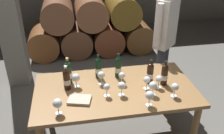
{
  "coord_description": "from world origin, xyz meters",
  "views": [
    {
      "loc": [
        -0.42,
        -2.16,
        2.24
      ],
      "look_at": [
        0.0,
        0.2,
        0.91
      ],
      "focal_mm": 39.82,
      "sensor_mm": 36.0,
      "label": 1
    }
  ],
  "objects_px": {
    "wine_glass_2": "(150,96)",
    "wine_glass_5": "(147,80)",
    "wine_bottle_4": "(150,73)",
    "wine_glass_3": "(76,78)",
    "wine_bottle_0": "(68,72)",
    "wine_bottle_2": "(165,74)",
    "wine_bottle_5": "(118,67)",
    "wine_glass_10": "(175,87)",
    "wine_glass_0": "(122,76)",
    "wine_glass_8": "(101,75)",
    "dining_table": "(115,95)",
    "wine_glass_4": "(153,86)",
    "wine_glass_6": "(107,88)",
    "wine_glass_7": "(58,104)",
    "wine_glass_9": "(159,79)",
    "wine_bottle_1": "(67,79)",
    "wine_glass_1": "(122,86)",
    "wine_bottle_3": "(98,68)",
    "sommelier_presenting": "(165,33)",
    "tasting_notebook": "(80,100)"
  },
  "relations": [
    {
      "from": "dining_table",
      "to": "wine_glass_6",
      "type": "relative_size",
      "value": 11.89
    },
    {
      "from": "wine_bottle_3",
      "to": "wine_glass_4",
      "type": "bearing_deg",
      "value": -41.98
    },
    {
      "from": "wine_bottle_1",
      "to": "wine_bottle_3",
      "type": "bearing_deg",
      "value": 26.38
    },
    {
      "from": "wine_glass_1",
      "to": "wine_bottle_4",
      "type": "bearing_deg",
      "value": 27.11
    },
    {
      "from": "wine_glass_0",
      "to": "sommelier_presenting",
      "type": "relative_size",
      "value": 0.08
    },
    {
      "from": "wine_glass_0",
      "to": "wine_glass_8",
      "type": "height_order",
      "value": "wine_glass_8"
    },
    {
      "from": "wine_bottle_0",
      "to": "wine_bottle_2",
      "type": "xyz_separation_m",
      "value": [
        1.01,
        -0.2,
        -0.01
      ]
    },
    {
      "from": "wine_glass_2",
      "to": "wine_glass_8",
      "type": "distance_m",
      "value": 0.6
    },
    {
      "from": "wine_bottle_3",
      "to": "tasting_notebook",
      "type": "height_order",
      "value": "wine_bottle_3"
    },
    {
      "from": "wine_bottle_0",
      "to": "wine_bottle_2",
      "type": "bearing_deg",
      "value": -11.3
    },
    {
      "from": "wine_glass_5",
      "to": "wine_glass_8",
      "type": "distance_m",
      "value": 0.49
    },
    {
      "from": "wine_bottle_0",
      "to": "wine_bottle_5",
      "type": "distance_m",
      "value": 0.56
    },
    {
      "from": "wine_glass_7",
      "to": "wine_glass_9",
      "type": "relative_size",
      "value": 1.11
    },
    {
      "from": "wine_glass_1",
      "to": "wine_glass_10",
      "type": "height_order",
      "value": "wine_glass_1"
    },
    {
      "from": "wine_glass_6",
      "to": "wine_glass_7",
      "type": "height_order",
      "value": "wine_glass_7"
    },
    {
      "from": "dining_table",
      "to": "wine_glass_3",
      "type": "bearing_deg",
      "value": 165.95
    },
    {
      "from": "wine_glass_3",
      "to": "wine_bottle_2",
      "type": "bearing_deg",
      "value": -6.68
    },
    {
      "from": "wine_bottle_4",
      "to": "wine_glass_3",
      "type": "height_order",
      "value": "wine_bottle_4"
    },
    {
      "from": "dining_table",
      "to": "wine_glass_4",
      "type": "height_order",
      "value": "wine_glass_4"
    },
    {
      "from": "wine_glass_3",
      "to": "wine_bottle_4",
      "type": "bearing_deg",
      "value": -3.73
    },
    {
      "from": "wine_bottle_2",
      "to": "wine_glass_3",
      "type": "distance_m",
      "value": 0.94
    },
    {
      "from": "wine_glass_6",
      "to": "sommelier_presenting",
      "type": "bearing_deg",
      "value": 43.32
    },
    {
      "from": "wine_glass_3",
      "to": "wine_glass_6",
      "type": "bearing_deg",
      "value": -37.14
    },
    {
      "from": "wine_glass_9",
      "to": "wine_glass_2",
      "type": "bearing_deg",
      "value": -124.73
    },
    {
      "from": "wine_bottle_1",
      "to": "wine_glass_3",
      "type": "height_order",
      "value": "wine_bottle_1"
    },
    {
      "from": "wine_glass_3",
      "to": "sommelier_presenting",
      "type": "height_order",
      "value": "sommelier_presenting"
    },
    {
      "from": "wine_glass_8",
      "to": "wine_glass_9",
      "type": "distance_m",
      "value": 0.61
    },
    {
      "from": "wine_glass_5",
      "to": "wine_bottle_3",
      "type": "bearing_deg",
      "value": 145.34
    },
    {
      "from": "wine_glass_9",
      "to": "wine_glass_10",
      "type": "relative_size",
      "value": 0.96
    },
    {
      "from": "wine_glass_9",
      "to": "wine_glass_10",
      "type": "distance_m",
      "value": 0.2
    },
    {
      "from": "wine_glass_2",
      "to": "wine_glass_10",
      "type": "height_order",
      "value": "wine_glass_2"
    },
    {
      "from": "wine_bottle_4",
      "to": "wine_glass_7",
      "type": "bearing_deg",
      "value": -159.62
    },
    {
      "from": "wine_bottle_5",
      "to": "wine_glass_0",
      "type": "relative_size",
      "value": 2.02
    },
    {
      "from": "wine_bottle_3",
      "to": "wine_glass_3",
      "type": "bearing_deg",
      "value": -148.73
    },
    {
      "from": "wine_glass_5",
      "to": "sommelier_presenting",
      "type": "bearing_deg",
      "value": 58.93
    },
    {
      "from": "dining_table",
      "to": "wine_bottle_4",
      "type": "xyz_separation_m",
      "value": [
        0.39,
        0.05,
        0.21
      ]
    },
    {
      "from": "wine_bottle_0",
      "to": "wine_bottle_5",
      "type": "height_order",
      "value": "wine_bottle_0"
    },
    {
      "from": "tasting_notebook",
      "to": "wine_glass_10",
      "type": "bearing_deg",
      "value": 9.79
    },
    {
      "from": "wine_glass_5",
      "to": "wine_glass_9",
      "type": "bearing_deg",
      "value": -1.46
    },
    {
      "from": "wine_glass_6",
      "to": "wine_bottle_0",
      "type": "bearing_deg",
      "value": 139.45
    },
    {
      "from": "wine_bottle_5",
      "to": "wine_glass_1",
      "type": "height_order",
      "value": "wine_bottle_5"
    },
    {
      "from": "wine_bottle_3",
      "to": "wine_glass_2",
      "type": "height_order",
      "value": "wine_bottle_3"
    },
    {
      "from": "wine_glass_10",
      "to": "wine_glass_8",
      "type": "bearing_deg",
      "value": 152.58
    },
    {
      "from": "wine_glass_7",
      "to": "wine_bottle_2",
      "type": "bearing_deg",
      "value": 15.26
    },
    {
      "from": "wine_glass_0",
      "to": "wine_glass_6",
      "type": "height_order",
      "value": "wine_glass_0"
    },
    {
      "from": "wine_glass_6",
      "to": "wine_bottle_3",
      "type": "bearing_deg",
      "value": 95.08
    },
    {
      "from": "wine_glass_1",
      "to": "wine_glass_4",
      "type": "relative_size",
      "value": 0.98
    },
    {
      "from": "wine_bottle_1",
      "to": "wine_bottle_4",
      "type": "bearing_deg",
      "value": -2.17
    },
    {
      "from": "wine_glass_2",
      "to": "wine_glass_5",
      "type": "distance_m",
      "value": 0.28
    },
    {
      "from": "dining_table",
      "to": "wine_bottle_1",
      "type": "xyz_separation_m",
      "value": [
        -0.5,
        0.08,
        0.21
      ]
    }
  ]
}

